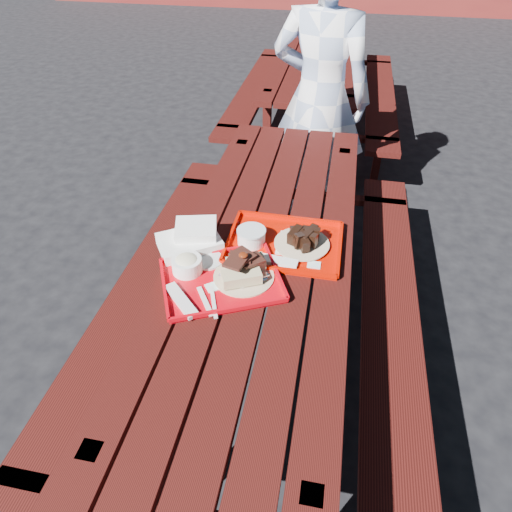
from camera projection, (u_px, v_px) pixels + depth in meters
name	position (u px, v px, depth m)	size (l,w,h in m)	color
ground	(261.00, 359.00, 2.39)	(60.00, 60.00, 0.00)	black
picnic_table_near	(262.00, 280.00, 2.03)	(1.41, 2.40, 0.75)	#3E0F0B
picnic_table_far	(318.00, 77.00, 4.15)	(1.41, 2.40, 0.75)	#3E0F0B
near_tray	(220.00, 273.00, 1.73)	(0.54, 0.49, 0.14)	red
far_tray	(282.00, 242.00, 1.89)	(0.47, 0.37, 0.08)	#C00E00
white_cloth	(191.00, 240.00, 1.88)	(0.30, 0.28, 0.10)	white
person	(320.00, 98.00, 2.88)	(0.64, 0.42, 1.75)	#99ABCF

